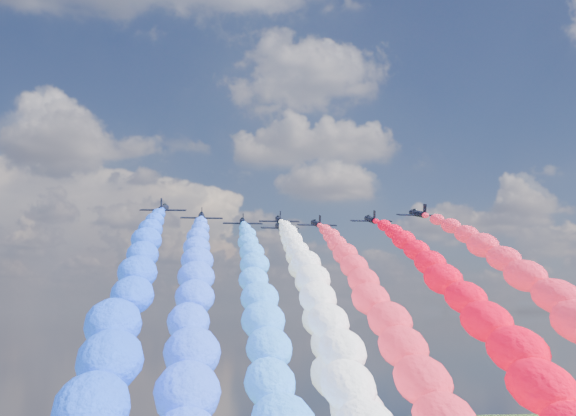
{
  "coord_description": "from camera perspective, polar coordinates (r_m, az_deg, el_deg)",
  "views": [
    {
      "loc": [
        -15.82,
        -138.83,
        78.83
      ],
      "look_at": [
        0.0,
        4.0,
        100.28
      ],
      "focal_mm": 43.58,
      "sensor_mm": 36.0,
      "label": 1
    }
  ],
  "objects": [
    {
      "name": "jet_4",
      "position": [
        160.53,
        -0.7,
        -1.53
      ],
      "size": [
        8.7,
        11.87,
        4.79
      ],
      "primitive_type": null,
      "rotation": [
        0.2,
        0.0,
        0.01
      ],
      "color": "black"
    },
    {
      "name": "jet_7",
      "position": [
        141.8,
        10.57,
        -0.46
      ],
      "size": [
        8.96,
        12.05,
        4.79
      ],
      "primitive_type": null,
      "rotation": [
        0.2,
        0.0,
        0.03
      ],
      "color": "black"
    },
    {
      "name": "jet_3",
      "position": [
        148.81,
        -0.74,
        -0.98
      ],
      "size": [
        8.99,
        12.07,
        4.79
      ],
      "primitive_type": null,
      "rotation": [
        0.2,
        0.0,
        -0.04
      ],
      "color": "black"
    },
    {
      "name": "trail_6",
      "position": [
        99.63,
        13.52,
        -8.06
      ],
      "size": [
        6.68,
        97.6,
        42.96
      ],
      "primitive_type": null,
      "color": "red"
    },
    {
      "name": "trail_3",
      "position": [
        97.66,
        2.14,
        -8.29
      ],
      "size": [
        6.68,
        97.6,
        42.96
      ],
      "primitive_type": null,
      "color": "white"
    },
    {
      "name": "trail_0",
      "position": [
        83.09,
        -12.72,
        -8.05
      ],
      "size": [
        6.68,
        97.6,
        42.96
      ],
      "primitive_type": null,
      "color": "#1B4DFB"
    },
    {
      "name": "trail_1",
      "position": [
        93.14,
        -7.65,
        -8.21
      ],
      "size": [
        6.68,
        97.6,
        42.96
      ],
      "primitive_type": null,
      "color": "#2B57FE"
    },
    {
      "name": "trail_5",
      "position": [
        104.65,
        6.58,
        -8.25
      ],
      "size": [
        6.68,
        97.6,
        42.96
      ],
      "primitive_type": null,
      "color": "#E32740"
    },
    {
      "name": "jet_2",
      "position": [
        152.53,
        -3.72,
        -1.15
      ],
      "size": [
        8.85,
        11.97,
        4.79
      ],
      "primitive_type": null,
      "rotation": [
        0.2,
        0.0,
        -0.02
      ],
      "color": "black"
    },
    {
      "name": "trail_7",
      "position": [
        93.58,
        19.88,
        -7.78
      ],
      "size": [
        6.68,
        97.6,
        42.96
      ],
      "primitive_type": null,
      "color": "#EA223E"
    },
    {
      "name": "trail_4",
      "position": [
        109.47,
        1.88,
        -8.31
      ],
      "size": [
        6.68,
        97.6,
        42.96
      ],
      "primitive_type": null,
      "color": "silver"
    },
    {
      "name": "jet_5",
      "position": [
        155.26,
        2.34,
        -1.29
      ],
      "size": [
        8.94,
        12.04,
        4.79
      ],
      "primitive_type": null,
      "rotation": [
        0.2,
        0.0,
        0.03
      ],
      "color": "black"
    },
    {
      "name": "trail_2",
      "position": [
        101.13,
        -2.5,
        -8.29
      ],
      "size": [
        6.68,
        97.6,
        42.96
      ],
      "primitive_type": null,
      "color": "#3082FF"
    },
    {
      "name": "jet_0",
      "position": [
        134.55,
        -10.12,
        -0.04
      ],
      "size": [
        8.99,
        12.07,
        4.79
      ],
      "primitive_type": null,
      "rotation": [
        0.2,
        0.0,
        -0.04
      ],
      "color": "black"
    },
    {
      "name": "jet_6",
      "position": [
        149.17,
        6.75,
        -0.94
      ],
      "size": [
        8.94,
        12.03,
        4.79
      ],
      "primitive_type": null,
      "rotation": [
        0.2,
        0.0,
        -0.03
      ],
      "color": "black"
    },
    {
      "name": "jet_1",
      "position": [
        144.68,
        -7.07,
        -0.7
      ],
      "size": [
        8.85,
        11.97,
        4.79
      ],
      "primitive_type": null,
      "rotation": [
        0.2,
        0.0,
        0.02
      ],
      "color": "black"
    }
  ]
}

